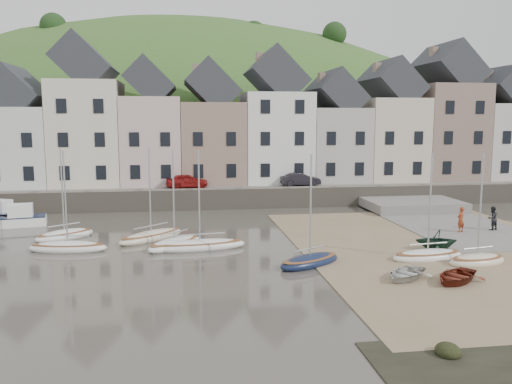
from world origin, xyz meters
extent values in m
plane|color=#413C33|center=(0.00, 0.00, 0.00)|extent=(160.00, 160.00, 0.00)
cube|color=#375F26|center=(0.00, 32.00, 0.75)|extent=(90.00, 30.00, 1.50)
cube|color=slate|center=(0.00, 20.50, 1.55)|extent=(70.00, 7.00, 0.10)
cube|color=slate|center=(0.00, 17.00, 0.90)|extent=(70.00, 1.20, 1.80)
cube|color=#7B694A|center=(11.00, 0.00, 0.03)|extent=(18.00, 26.00, 0.06)
cube|color=slate|center=(15.00, 8.00, 0.06)|extent=(8.00, 18.00, 0.12)
ellipsoid|color=#375F26|center=(-5.00, 60.00, -18.00)|extent=(134.40, 84.00, 84.00)
cylinder|color=#382619|center=(-22.00, 48.00, 18.00)|extent=(0.50, 0.50, 3.00)
sphere|color=#213D19|center=(-22.00, 48.00, 20.50)|extent=(3.60, 3.60, 3.60)
cylinder|color=#382619|center=(-8.00, 52.00, 18.00)|extent=(0.50, 0.50, 3.00)
sphere|color=#213D19|center=(-8.00, 52.00, 20.50)|extent=(3.60, 3.60, 3.60)
cylinder|color=#382619|center=(6.00, 50.00, 18.00)|extent=(0.50, 0.50, 3.00)
sphere|color=#213D19|center=(6.00, 50.00, 20.50)|extent=(3.60, 3.60, 3.60)
cylinder|color=#382619|center=(18.00, 49.00, 18.00)|extent=(0.50, 0.50, 3.00)
sphere|color=#213D19|center=(18.00, 49.00, 20.50)|extent=(3.60, 3.60, 3.60)
cube|color=silver|center=(-20.05, 24.00, 5.25)|extent=(5.80, 8.00, 7.50)
cube|color=gray|center=(-21.50, 24.00, 11.92)|extent=(0.60, 0.90, 1.40)
cube|color=beige|center=(-13.90, 24.00, 6.50)|extent=(6.40, 8.00, 10.00)
cube|color=gray|center=(-15.50, 24.00, 14.73)|extent=(0.60, 0.90, 1.40)
cube|color=beige|center=(-7.85, 24.00, 5.75)|extent=(5.60, 8.00, 8.50)
cube|color=gray|center=(-9.25, 24.00, 12.82)|extent=(0.60, 0.90, 1.40)
cube|color=gray|center=(-1.90, 24.00, 5.50)|extent=(6.20, 8.00, 8.00)
cube|color=gray|center=(-3.45, 24.00, 12.62)|extent=(0.60, 0.90, 1.40)
cube|color=white|center=(4.55, 24.00, 6.00)|extent=(6.60, 8.00, 9.00)
cube|color=gray|center=(2.90, 24.00, 13.83)|extent=(0.60, 0.90, 1.40)
cube|color=#B0AAA1|center=(10.80, 24.00, 5.25)|extent=(5.80, 8.00, 7.50)
cube|color=gray|center=(9.35, 24.00, 11.92)|extent=(0.60, 0.90, 1.40)
cube|color=beige|center=(16.75, 24.00, 5.75)|extent=(6.00, 8.00, 8.50)
cube|color=gray|center=(15.25, 24.00, 13.02)|extent=(0.60, 0.90, 1.40)
cube|color=#866D60|center=(23.00, 24.00, 6.50)|extent=(6.40, 8.00, 10.00)
cube|color=gray|center=(21.40, 24.00, 14.73)|extent=(0.60, 0.90, 1.40)
cube|color=beige|center=(29.15, 24.00, 5.50)|extent=(5.80, 8.00, 8.00)
cube|color=gray|center=(27.70, 24.00, 12.42)|extent=(0.60, 0.90, 1.40)
ellipsoid|color=white|center=(-11.95, 3.19, 0.20)|extent=(4.89, 2.06, 0.84)
ellipsoid|color=brown|center=(-11.95, 3.19, 0.42)|extent=(4.49, 1.88, 0.20)
cylinder|color=#B2B5B7|center=(-11.95, 3.19, 3.30)|extent=(0.10, 0.10, 5.60)
cylinder|color=#B2B5B7|center=(-11.95, 3.19, 0.95)|extent=(2.60, 0.40, 0.08)
ellipsoid|color=white|center=(-12.87, 6.69, 0.20)|extent=(4.15, 3.62, 0.84)
ellipsoid|color=brown|center=(-12.87, 6.69, 0.42)|extent=(3.81, 3.32, 0.20)
cylinder|color=#B2B5B7|center=(-12.87, 6.69, 3.30)|extent=(0.10, 0.10, 5.60)
cylinder|color=#B2B5B7|center=(-12.87, 6.69, 0.95)|extent=(1.84, 1.39, 0.08)
ellipsoid|color=beige|center=(-7.10, 5.52, 0.20)|extent=(4.82, 4.59, 0.84)
ellipsoid|color=brown|center=(-7.10, 5.52, 0.42)|extent=(4.42, 4.21, 0.20)
cylinder|color=#B2B5B7|center=(-7.10, 5.52, 3.30)|extent=(0.10, 0.10, 5.60)
cylinder|color=#B2B5B7|center=(-7.10, 5.52, 0.95)|extent=(2.15, 1.98, 0.08)
ellipsoid|color=white|center=(-5.54, 3.19, 0.20)|extent=(4.09, 4.18, 0.84)
ellipsoid|color=brown|center=(-5.54, 3.19, 0.42)|extent=(3.75, 3.83, 0.20)
cylinder|color=#B2B5B7|center=(-5.54, 3.19, 3.30)|extent=(0.10, 0.10, 5.60)
cylinder|color=#B2B5B7|center=(-5.54, 3.19, 0.95)|extent=(1.71, 1.78, 0.08)
ellipsoid|color=white|center=(-3.99, 2.50, 0.20)|extent=(5.89, 2.28, 0.84)
ellipsoid|color=brown|center=(-3.99, 2.50, 0.42)|extent=(5.42, 2.08, 0.20)
cylinder|color=#B2B5B7|center=(-3.99, 2.50, 3.30)|extent=(0.10, 0.10, 5.60)
cylinder|color=#B2B5B7|center=(-3.99, 2.50, 0.95)|extent=(3.14, 0.52, 0.08)
ellipsoid|color=#121C39|center=(1.84, -1.95, 0.20)|extent=(4.32, 3.40, 0.84)
ellipsoid|color=brown|center=(1.84, -1.95, 0.42)|extent=(3.97, 3.11, 0.20)
cylinder|color=#B2B5B7|center=(1.84, -1.95, 3.30)|extent=(0.10, 0.10, 5.60)
cylinder|color=#B2B5B7|center=(1.84, -1.95, 0.95)|extent=(2.00, 1.23, 0.08)
ellipsoid|color=white|center=(8.77, -1.79, 0.20)|extent=(4.49, 1.98, 0.84)
ellipsoid|color=brown|center=(8.77, -1.79, 0.42)|extent=(4.13, 1.80, 0.20)
cylinder|color=#B2B5B7|center=(8.77, -1.79, 3.30)|extent=(0.10, 0.10, 5.60)
cylinder|color=#B2B5B7|center=(8.77, -1.79, 0.95)|extent=(2.38, 0.35, 0.08)
ellipsoid|color=beige|center=(11.01, -3.11, 0.20)|extent=(3.66, 2.08, 0.84)
ellipsoid|color=brown|center=(11.01, -3.11, 0.42)|extent=(3.36, 1.90, 0.20)
cylinder|color=#B2B5B7|center=(11.01, -3.11, 3.30)|extent=(0.10, 0.10, 5.60)
cylinder|color=#B2B5B7|center=(11.01, -3.11, 0.95)|extent=(1.88, 0.41, 0.08)
cube|color=white|center=(-17.64, 11.42, 0.35)|extent=(5.06, 2.59, 0.70)
cube|color=#121C39|center=(-17.64, 11.42, 0.72)|extent=(4.98, 2.63, 0.08)
cube|color=white|center=(-16.93, 11.28, 1.20)|extent=(1.89, 1.50, 1.00)
imported|color=silver|center=(5.92, -5.20, 0.35)|extent=(3.46, 3.34, 0.58)
imported|color=#163221|center=(10.19, 0.02, 0.70)|extent=(2.78, 2.51, 1.29)
imported|color=maroon|center=(8.12, -6.03, 0.37)|extent=(3.68, 3.52, 0.62)
imported|color=#91371A|center=(14.21, 4.36, 1.01)|extent=(0.77, 0.68, 1.78)
imported|color=#222328|center=(16.78, 4.69, 0.97)|extent=(0.98, 0.87, 1.70)
imported|color=maroon|center=(-4.54, 19.50, 2.26)|extent=(4.02, 1.97, 1.32)
imported|color=black|center=(6.23, 19.50, 2.23)|extent=(3.84, 1.40, 1.26)
ellipsoid|color=black|center=(3.80, -13.38, 0.17)|extent=(0.86, 0.94, 0.56)
camera|label=1|loc=(-5.02, -29.07, 7.97)|focal=36.71mm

